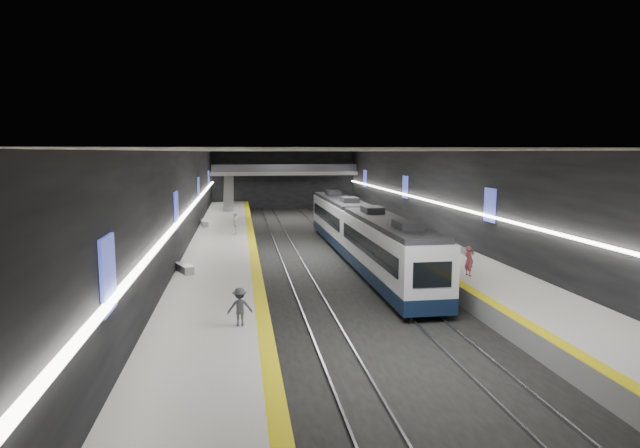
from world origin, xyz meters
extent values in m
plane|color=black|center=(0.00, 0.00, 0.00)|extent=(70.00, 70.00, 0.00)
cube|color=beige|center=(0.00, 0.00, 8.00)|extent=(20.00, 70.00, 0.04)
cube|color=black|center=(-10.00, 0.00, 4.00)|extent=(0.04, 70.00, 8.00)
cube|color=black|center=(10.00, 0.00, 4.00)|extent=(0.04, 70.00, 8.00)
cube|color=black|center=(0.00, 35.00, 4.00)|extent=(20.00, 0.04, 8.00)
cube|color=slate|center=(-7.50, 0.00, 0.50)|extent=(5.00, 70.00, 1.00)
cube|color=#B7B7B1|center=(-7.50, 0.00, 1.01)|extent=(5.00, 70.00, 0.02)
cube|color=yellow|center=(-5.30, 0.00, 1.02)|extent=(0.60, 70.00, 0.02)
cube|color=slate|center=(7.50, 0.00, 0.50)|extent=(5.00, 70.00, 1.00)
cube|color=#B7B7B1|center=(7.50, 0.00, 1.01)|extent=(5.00, 70.00, 0.02)
cube|color=yellow|center=(5.30, 0.00, 1.02)|extent=(0.60, 70.00, 0.02)
cube|color=gray|center=(-3.22, 0.00, 0.06)|extent=(0.08, 70.00, 0.12)
cube|color=gray|center=(-1.78, 0.00, 0.06)|extent=(0.08, 70.00, 0.12)
cube|color=gray|center=(1.78, 0.00, 0.06)|extent=(0.08, 70.00, 0.12)
cube|color=gray|center=(3.22, 0.00, 0.06)|extent=(0.08, 70.00, 0.12)
cube|color=#0E1C33|center=(2.50, -10.09, 0.75)|extent=(2.65, 15.00, 0.80)
cube|color=silver|center=(2.50, -10.09, 2.40)|extent=(2.65, 15.00, 2.50)
cube|color=black|center=(2.50, -10.09, 3.80)|extent=(2.44, 14.25, 0.30)
cube|color=black|center=(2.50, -10.09, 2.45)|extent=(2.69, 13.20, 1.00)
cube|color=black|center=(2.50, -17.61, 2.35)|extent=(1.85, 0.05, 1.20)
cube|color=#0E1C33|center=(2.50, 4.91, 0.75)|extent=(2.65, 15.00, 0.80)
cube|color=silver|center=(2.50, 4.91, 2.40)|extent=(2.65, 15.00, 2.50)
cube|color=black|center=(2.50, 4.91, 3.80)|extent=(2.44, 14.25, 0.30)
cube|color=black|center=(2.50, 4.91, 2.45)|extent=(2.69, 13.20, 1.00)
cube|color=black|center=(2.50, -2.61, 2.35)|extent=(1.85, 0.05, 1.20)
cube|color=#4651D3|center=(-9.92, -25.00, 4.50)|extent=(0.10, 1.50, 2.20)
cube|color=#4651D3|center=(-9.92, -8.00, 4.50)|extent=(0.10, 1.50, 2.20)
cube|color=#4651D3|center=(-9.92, 10.00, 4.50)|extent=(0.10, 1.50, 2.20)
cube|color=#4651D3|center=(-9.92, 27.00, 4.50)|extent=(0.10, 1.50, 2.20)
cube|color=#4651D3|center=(9.92, -8.00, 4.50)|extent=(0.10, 1.50, 2.20)
cube|color=#4651D3|center=(9.92, 10.00, 4.50)|extent=(0.10, 1.50, 2.20)
cube|color=#4651D3|center=(9.92, 27.00, 4.50)|extent=(0.10, 1.50, 2.20)
cube|color=white|center=(-9.80, 0.00, 3.80)|extent=(0.25, 68.60, 0.12)
cube|color=white|center=(9.80, 0.00, 3.80)|extent=(0.25, 68.60, 0.12)
cube|color=gray|center=(0.00, 33.00, 5.00)|extent=(20.00, 3.00, 0.50)
cube|color=#47474C|center=(0.00, 31.55, 5.75)|extent=(19.60, 0.08, 1.00)
cube|color=#99999E|center=(-7.50, 26.00, 2.90)|extent=(1.20, 7.50, 3.92)
cube|color=#99999E|center=(-9.47, -9.34, 1.24)|extent=(1.34, 2.03, 0.49)
cube|color=#99999E|center=(-9.50, 10.55, 1.25)|extent=(0.84, 2.11, 0.50)
cube|color=#99999E|center=(8.84, -6.27, 1.22)|extent=(1.19, 1.81, 0.43)
cube|color=#99999E|center=(9.38, 2.90, 1.22)|extent=(0.86, 1.89, 0.45)
imported|color=#BD4658|center=(6.48, -12.69, 1.85)|extent=(0.57, 0.71, 1.70)
imported|color=silver|center=(-6.58, 4.37, 1.95)|extent=(0.50, 1.12, 1.89)
imported|color=#393B40|center=(-6.26, -19.58, 1.78)|extent=(1.03, 0.63, 1.55)
camera|label=1|loc=(-6.19, -40.53, 7.95)|focal=30.00mm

